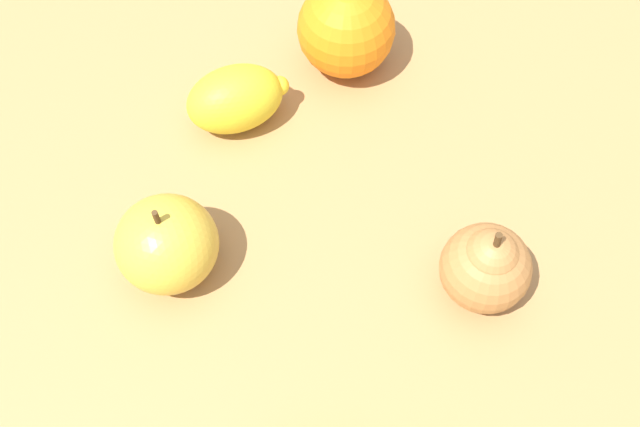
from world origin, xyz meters
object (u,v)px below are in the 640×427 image
at_px(orange, 346,29).
at_px(lemon, 236,99).
at_px(pear, 486,266).
at_px(apple, 167,244).

bearing_deg(orange, lemon, -1.38).
xyz_separation_m(pear, apple, (0.18, -0.15, -0.00)).
bearing_deg(apple, orange, -159.70).
xyz_separation_m(orange, lemon, (0.11, -0.00, -0.01)).
relative_size(pear, apple, 1.03).
bearing_deg(lemon, pear, 104.16).
xyz_separation_m(orange, apple, (0.23, 0.09, -0.01)).
bearing_deg(orange, apple, 20.30).
distance_m(apple, lemon, 0.15).
height_order(orange, pear, same).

